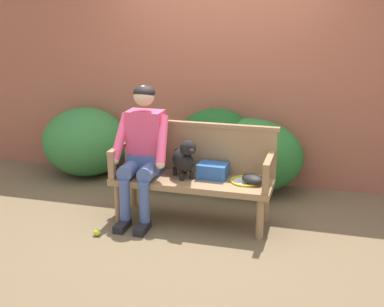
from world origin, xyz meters
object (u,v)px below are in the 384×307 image
tennis_racket (248,180)px  garden_bench (192,184)px  dog_on_bench (184,158)px  baseball_glove (253,179)px  sports_bag (213,171)px  person_seated (143,148)px  tennis_ball (97,232)px

tennis_racket → garden_bench: bearing=-173.1°
dog_on_bench → baseball_glove: dog_on_bench is taller
baseball_glove → sports_bag: sports_bag is taller
person_seated → sports_bag: bearing=7.5°
person_seated → dog_on_bench: 0.42m
person_seated → garden_bench: bearing=1.7°
tennis_racket → tennis_ball: size_ratio=8.46×
person_seated → dog_on_bench: (0.42, 0.00, -0.07)m
garden_bench → dog_on_bench: bearing=-172.6°
garden_bench → sports_bag: sports_bag is taller
garden_bench → dog_on_bench: size_ratio=3.85×
person_seated → sports_bag: (0.67, 0.09, -0.20)m
tennis_ball → person_seated: bearing=62.6°
garden_bench → tennis_racket: (0.53, 0.06, 0.07)m
garden_bench → tennis_racket: tennis_racket is taller
garden_bench → tennis_racket: bearing=6.9°
sports_bag → tennis_ball: bearing=-146.9°
sports_bag → person_seated: bearing=-172.5°
person_seated → tennis_racket: (1.02, 0.08, -0.26)m
baseball_glove → tennis_racket: bearing=166.1°
baseball_glove → tennis_ball: (-1.34, -0.55, -0.46)m
garden_bench → dog_on_bench: (-0.07, -0.01, 0.26)m
dog_on_bench → sports_bag: (0.26, 0.08, -0.13)m
dog_on_bench → baseball_glove: (0.65, 0.02, -0.16)m
dog_on_bench → tennis_ball: 1.07m
tennis_ball → dog_on_bench: bearing=37.8°
person_seated → baseball_glove: size_ratio=5.98×
dog_on_bench → tennis_racket: bearing=6.9°
dog_on_bench → tennis_racket: size_ratio=0.72×
sports_bag → dog_on_bench: bearing=-161.9°
garden_bench → baseball_glove: size_ratio=7.01×
baseball_glove → sports_bag: 0.40m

